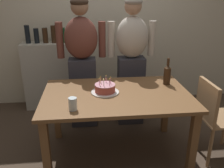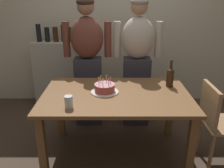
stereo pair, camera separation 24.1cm
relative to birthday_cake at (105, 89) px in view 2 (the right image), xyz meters
The scene contains 10 objects.
ground_plane 0.79m from the birthday_cake, 14.72° to the right, with size 10.00×10.00×0.00m, color #47382B.
back_wall 1.61m from the birthday_cake, 85.64° to the left, with size 5.20×0.10×2.60m, color beige.
dining_table 0.18m from the birthday_cake, 14.72° to the right, with size 1.50×0.96×0.74m.
birthday_cake is the anchor object (origin of this frame).
water_glass_near 0.47m from the birthday_cake, 131.32° to the right, with size 0.08×0.08×0.11m, color silver.
wine_bottle 0.73m from the birthday_cake, 13.72° to the left, with size 0.08×0.08×0.30m.
person_man_bearded 0.74m from the birthday_cake, 108.92° to the left, with size 0.61×0.27×1.66m.
person_woman_cardigan 0.80m from the birthday_cake, 60.14° to the left, with size 0.61×0.27×1.66m.
dining_chair 1.17m from the birthday_cake, ahead, with size 0.42×0.42×0.87m.
shelf_cabinet 1.53m from the birthday_cake, 120.44° to the left, with size 0.72×0.30×1.27m.
Camera 2 is at (-0.04, -2.24, 1.71)m, focal length 38.34 mm.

